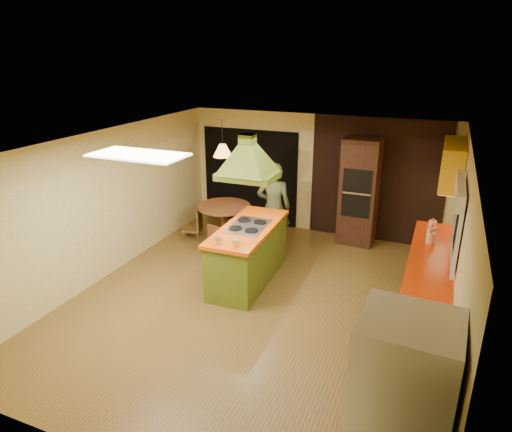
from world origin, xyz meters
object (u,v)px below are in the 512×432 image
at_px(kitchen_island, 248,253).
at_px(man, 274,207).
at_px(dining_table, 224,216).
at_px(canister_large, 431,233).
at_px(refrigerator, 399,417).
at_px(wall_oven, 359,192).

relative_size(kitchen_island, man, 1.14).
relative_size(dining_table, canister_large, 5.13).
xyz_separation_m(man, dining_table, (-1.05, -0.01, -0.32)).
height_order(refrigerator, wall_oven, wall_oven).
height_order(kitchen_island, dining_table, kitchen_island).
bearing_deg(kitchen_island, wall_oven, 58.27).
bearing_deg(dining_table, man, 0.53).
xyz_separation_m(man, canister_large, (2.84, -0.59, 0.14)).
bearing_deg(kitchen_island, canister_large, 13.47).
relative_size(kitchen_island, dining_table, 1.89).
distance_m(kitchen_island, wall_oven, 2.79).
height_order(dining_table, canister_large, canister_large).
bearing_deg(dining_table, refrigerator, -49.90).
distance_m(dining_table, canister_large, 3.97).
bearing_deg(dining_table, canister_large, -8.40).
relative_size(refrigerator, canister_large, 8.87).
bearing_deg(wall_oven, canister_large, -46.36).
height_order(wall_oven, canister_large, wall_oven).
xyz_separation_m(kitchen_island, man, (-0.05, 1.34, 0.38)).
distance_m(kitchen_island, canister_large, 2.94).
height_order(refrigerator, canister_large, refrigerator).
xyz_separation_m(dining_table, canister_large, (3.90, -0.58, 0.47)).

